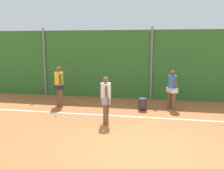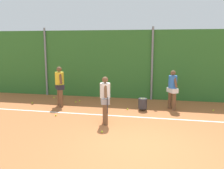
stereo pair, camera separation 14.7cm
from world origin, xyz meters
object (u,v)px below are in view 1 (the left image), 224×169
player_midcourt (59,84)px  tennis_ball_2 (127,109)px  tennis_ball_11 (103,132)px  tennis_ball_12 (31,103)px  tennis_ball_5 (79,101)px  tennis_ball_0 (213,110)px  tennis_ball_1 (56,116)px  tennis_ball_3 (53,98)px  tennis_ball_9 (75,102)px  player_backcourt_far (172,87)px  player_foreground_near (106,98)px  ball_hopper (142,103)px

player_midcourt → tennis_ball_2: (2.97, -0.03, -0.94)m
tennis_ball_11 → tennis_ball_12: (-4.00, 2.92, 0.00)m
player_midcourt → tennis_ball_5: bearing=-64.8°
tennis_ball_0 → tennis_ball_2: 3.48m
tennis_ball_1 → tennis_ball_3: same height
tennis_ball_11 → tennis_ball_3: bearing=130.1°
player_midcourt → tennis_ball_9: player_midcourt is taller
tennis_ball_3 → tennis_ball_11: size_ratio=1.00×
tennis_ball_9 → tennis_ball_12: bearing=-163.5°
tennis_ball_5 → tennis_ball_9: same height
tennis_ball_0 → tennis_ball_12: size_ratio=1.00×
tennis_ball_1 → tennis_ball_3: (-1.37, 2.83, 0.00)m
player_backcourt_far → tennis_ball_11: (-2.22, -3.20, -0.88)m
player_midcourt → tennis_ball_0: player_midcourt is taller
player_foreground_near → tennis_ball_2: size_ratio=24.65×
player_backcourt_far → player_foreground_near: bearing=-74.1°
player_midcourt → tennis_ball_12: 1.74m
player_foreground_near → tennis_ball_2: (0.52, 1.83, -0.88)m
tennis_ball_0 → tennis_ball_3: bearing=172.8°
player_backcourt_far → tennis_ball_9: 4.42m
player_midcourt → tennis_ball_9: (0.44, 0.73, -0.94)m
tennis_ball_3 → tennis_ball_5: (1.49, -0.40, 0.00)m
player_backcourt_far → tennis_ball_2: player_backcourt_far is taller
tennis_ball_1 → player_midcourt: bearing=106.4°
tennis_ball_1 → tennis_ball_2: bearing=28.6°
tennis_ball_5 → tennis_ball_9: (-0.10, -0.27, 0.00)m
player_backcourt_far → ball_hopper: player_backcourt_far is taller
tennis_ball_3 → tennis_ball_11: (3.50, -4.15, 0.00)m
player_backcourt_far → tennis_ball_3: bearing=-128.5°
tennis_ball_9 → tennis_ball_11: (2.11, -3.48, 0.00)m
tennis_ball_0 → tennis_ball_11: size_ratio=1.00×
tennis_ball_2 → tennis_ball_12: (-4.42, 0.20, 0.00)m
tennis_ball_0 → tennis_ball_9: bearing=177.6°
tennis_ball_1 → tennis_ball_5: 2.43m
tennis_ball_0 → tennis_ball_3: same height
tennis_ball_2 → tennis_ball_12: bearing=177.4°
tennis_ball_2 → tennis_ball_0: bearing=8.4°
tennis_ball_1 → tennis_ball_3: size_ratio=1.00×
tennis_ball_0 → tennis_ball_2: same height
tennis_ball_11 → tennis_ball_12: same height
player_foreground_near → tennis_ball_0: (3.97, 2.34, -0.88)m
player_midcourt → tennis_ball_11: size_ratio=26.27×
tennis_ball_5 → player_backcourt_far: bearing=-7.4°
tennis_ball_0 → tennis_ball_5: size_ratio=1.00×
tennis_ball_9 → tennis_ball_2: bearing=-16.8°
tennis_ball_1 → tennis_ball_3: 3.14m
tennis_ball_1 → tennis_ball_5: size_ratio=1.00×
player_backcourt_far → tennis_ball_3: size_ratio=24.70×
player_backcourt_far → tennis_ball_1: size_ratio=24.70×
player_backcourt_far → tennis_ball_5: (-4.22, 0.55, -0.88)m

